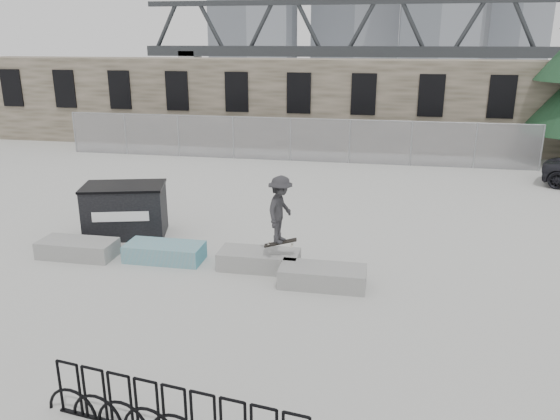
# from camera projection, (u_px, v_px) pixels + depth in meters

# --- Properties ---
(ground) EXTENTS (120.00, 120.00, 0.00)m
(ground) POSITION_uv_depth(u_px,v_px,m) (208.00, 263.00, 14.00)
(ground) COLOR #B8B8B3
(ground) RESTS_ON ground
(stone_wall) EXTENTS (36.00, 2.58, 4.50)m
(stone_wall) POSITION_uv_depth(u_px,v_px,m) (302.00, 103.00, 28.53)
(stone_wall) COLOR brown
(stone_wall) RESTS_ON ground
(chainlink_fence) EXTENTS (22.06, 0.06, 2.02)m
(chainlink_fence) POSITION_uv_depth(u_px,v_px,m) (290.00, 139.00, 25.40)
(chainlink_fence) COLOR gray
(chainlink_fence) RESTS_ON ground
(planter_far_left) EXTENTS (2.00, 0.90, 0.45)m
(planter_far_left) POSITION_uv_depth(u_px,v_px,m) (78.00, 248.00, 14.37)
(planter_far_left) COLOR #989895
(planter_far_left) RESTS_ON ground
(planter_center_left) EXTENTS (2.00, 0.90, 0.45)m
(planter_center_left) POSITION_uv_depth(u_px,v_px,m) (165.00, 251.00, 14.13)
(planter_center_left) COLOR teal
(planter_center_left) RESTS_ON ground
(planter_center_right) EXTENTS (2.00, 0.90, 0.45)m
(planter_center_right) POSITION_uv_depth(u_px,v_px,m) (259.00, 259.00, 13.64)
(planter_center_right) COLOR #989895
(planter_center_right) RESTS_ON ground
(planter_offset) EXTENTS (2.00, 0.90, 0.45)m
(planter_offset) POSITION_uv_depth(u_px,v_px,m) (323.00, 276.00, 12.68)
(planter_offset) COLOR #989895
(planter_offset) RESTS_ON ground
(dumpster) EXTENTS (2.57, 1.95, 1.51)m
(dumpster) POSITION_uv_depth(u_px,v_px,m) (125.00, 210.00, 15.82)
(dumpster) COLOR black
(dumpster) RESTS_ON ground
(bike_rack) EXTENTS (4.45, 0.70, 0.90)m
(bike_rack) POSITION_uv_depth(u_px,v_px,m) (175.00, 415.00, 7.71)
(bike_rack) COLOR black
(bike_rack) RESTS_ON ground
(truss_bridge) EXTENTS (70.00, 3.00, 9.80)m
(truss_bridge) POSITION_uv_depth(u_px,v_px,m) (439.00, 51.00, 62.50)
(truss_bridge) COLOR #2D3033
(truss_bridge) RESTS_ON ground
(skateboarder) EXTENTS (0.81, 1.15, 1.77)m
(skateboarder) POSITION_uv_depth(u_px,v_px,m) (280.00, 210.00, 12.95)
(skateboarder) COLOR #29292B
(skateboarder) RESTS_ON ground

